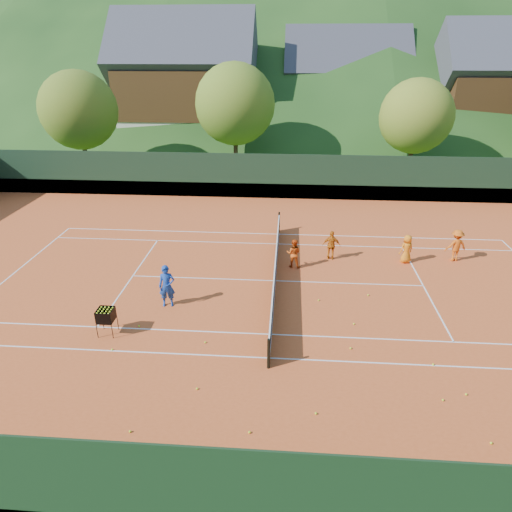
# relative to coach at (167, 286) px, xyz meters

# --- Properties ---
(ground) EXTENTS (400.00, 400.00, 0.00)m
(ground) POSITION_rel_coach_xyz_m (4.16, 2.39, -0.89)
(ground) COLOR #2E5219
(ground) RESTS_ON ground
(clay_court) EXTENTS (40.00, 24.00, 0.02)m
(clay_court) POSITION_rel_coach_xyz_m (4.16, 2.39, -0.88)
(clay_court) COLOR #C54E20
(clay_court) RESTS_ON ground
(coach) EXTENTS (0.69, 0.51, 1.73)m
(coach) POSITION_rel_coach_xyz_m (0.00, 0.00, 0.00)
(coach) COLOR #173C96
(coach) RESTS_ON clay_court
(student_a) EXTENTS (0.74, 0.62, 1.38)m
(student_a) POSITION_rel_coach_xyz_m (4.96, 3.86, -0.17)
(student_a) COLOR #E55614
(student_a) RESTS_ON clay_court
(student_b) EXTENTS (0.88, 0.44, 1.44)m
(student_b) POSITION_rel_coach_xyz_m (6.77, 4.87, -0.15)
(student_b) COLOR #CB6612
(student_b) RESTS_ON clay_court
(student_c) EXTENTS (0.79, 0.67, 1.38)m
(student_c) POSITION_rel_coach_xyz_m (10.29, 4.76, -0.17)
(student_c) COLOR orange
(student_c) RESTS_ON clay_court
(student_d) EXTENTS (1.11, 0.78, 1.57)m
(student_d) POSITION_rel_coach_xyz_m (12.66, 5.14, -0.08)
(student_d) COLOR #D95C13
(student_d) RESTS_ON clay_court
(tennis_ball_0) EXTENTS (0.07, 0.07, 0.07)m
(tennis_ball_0) POSITION_rel_coach_xyz_m (10.07, -4.43, -0.83)
(tennis_ball_0) COLOR #C6F228
(tennis_ball_0) RESTS_ON clay_court
(tennis_ball_1) EXTENTS (0.07, 0.07, 0.07)m
(tennis_ball_1) POSITION_rel_coach_xyz_m (-0.70, -1.60, -0.83)
(tennis_ball_1) COLOR #C6F228
(tennis_ball_1) RESTS_ON clay_court
(tennis_ball_3) EXTENTS (0.07, 0.07, 0.07)m
(tennis_ball_3) POSITION_rel_coach_xyz_m (2.07, -4.77, -0.83)
(tennis_ball_3) COLOR #C6F228
(tennis_ball_3) RESTS_ON clay_court
(tennis_ball_4) EXTENTS (0.07, 0.07, 0.07)m
(tennis_ball_4) POSITION_rel_coach_xyz_m (5.59, -5.53, -0.83)
(tennis_ball_4) COLOR #C6F228
(tennis_ball_4) RESTS_ON clay_court
(tennis_ball_5) EXTENTS (0.07, 0.07, 0.07)m
(tennis_ball_5) POSITION_rel_coach_xyz_m (7.21, -0.87, -0.83)
(tennis_ball_5) COLOR #C6F228
(tennis_ball_5) RESTS_ON clay_court
(tennis_ball_6) EXTENTS (0.07, 0.07, 0.07)m
(tennis_ball_6) POSITION_rel_coach_xyz_m (6.91, -2.39, -0.83)
(tennis_ball_6) COLOR #C6F228
(tennis_ball_6) RESTS_ON clay_court
(tennis_ball_7) EXTENTS (0.07, 0.07, 0.07)m
(tennis_ball_7) POSITION_rel_coach_xyz_m (10.09, -6.26, -0.83)
(tennis_ball_7) COLOR #C6F228
(tennis_ball_7) RESTS_ON clay_court
(tennis_ball_8) EXTENTS (0.07, 0.07, 0.07)m
(tennis_ball_8) POSITION_rel_coach_xyz_m (4.16, -2.70, -0.83)
(tennis_ball_8) COLOR #C6F228
(tennis_ball_8) RESTS_ON clay_court
(tennis_ball_9) EXTENTS (0.07, 0.07, 0.07)m
(tennis_ball_9) POSITION_rel_coach_xyz_m (-1.18, -3.06, -0.83)
(tennis_ball_9) COLOR #C6F228
(tennis_ball_9) RESTS_ON clay_court
(tennis_ball_10) EXTENTS (0.07, 0.07, 0.07)m
(tennis_ball_10) POSITION_rel_coach_xyz_m (1.90, -2.42, -0.83)
(tennis_ball_10) COLOR #C6F228
(tennis_ball_10) RESTS_ON clay_court
(tennis_ball_12) EXTENTS (0.07, 0.07, 0.07)m
(tennis_ball_12) POSITION_rel_coach_xyz_m (9.31, -4.73, -0.83)
(tennis_ball_12) COLOR #C6F228
(tennis_ball_12) RESTS_ON clay_court
(tennis_ball_13) EXTENTS (0.07, 0.07, 0.07)m
(tennis_ball_13) POSITION_rel_coach_xyz_m (5.99, 0.78, -0.83)
(tennis_ball_13) COLOR #C6F228
(tennis_ball_13) RESTS_ON clay_court
(tennis_ball_14) EXTENTS (0.07, 0.07, 0.07)m
(tennis_ball_14) POSITION_rel_coach_xyz_m (0.60, -6.56, -0.83)
(tennis_ball_14) COLOR #C6F228
(tennis_ball_14) RESTS_ON clay_court
(tennis_ball_15) EXTENTS (0.07, 0.07, 0.07)m
(tennis_ball_15) POSITION_rel_coach_xyz_m (3.79, -6.35, -0.83)
(tennis_ball_15) COLOR #C6F228
(tennis_ball_15) RESTS_ON clay_court
(tennis_ball_16) EXTENTS (0.07, 0.07, 0.07)m
(tennis_ball_16) POSITION_rel_coach_xyz_m (8.06, 1.35, -0.83)
(tennis_ball_16) COLOR #C6F228
(tennis_ball_16) RESTS_ON clay_court
(tennis_ball_17) EXTENTS (0.07, 0.07, 0.07)m
(tennis_ball_17) POSITION_rel_coach_xyz_m (9.48, -3.08, -0.83)
(tennis_ball_17) COLOR #C6F228
(tennis_ball_17) RESTS_ON clay_court
(court_lines) EXTENTS (23.83, 11.03, 0.00)m
(court_lines) POSITION_rel_coach_xyz_m (4.16, 2.39, -0.86)
(court_lines) COLOR white
(court_lines) RESTS_ON clay_court
(tennis_net) EXTENTS (0.10, 12.07, 1.10)m
(tennis_net) POSITION_rel_coach_xyz_m (4.16, 2.39, -0.37)
(tennis_net) COLOR black
(tennis_net) RESTS_ON clay_court
(perimeter_fence) EXTENTS (40.40, 24.24, 3.00)m
(perimeter_fence) POSITION_rel_coach_xyz_m (4.16, 2.39, 0.38)
(perimeter_fence) COLOR black
(perimeter_fence) RESTS_ON clay_court
(ball_hopper) EXTENTS (0.57, 0.57, 1.00)m
(ball_hopper) POSITION_rel_coach_xyz_m (-1.67, -2.09, -0.12)
(ball_hopper) COLOR black
(ball_hopper) RESTS_ON clay_court
(chalet_left) EXTENTS (13.80, 9.93, 12.92)m
(chalet_left) POSITION_rel_coach_xyz_m (-5.84, 32.39, 4.76)
(chalet_left) COLOR beige
(chalet_left) RESTS_ON ground
(chalet_mid) EXTENTS (12.65, 8.82, 11.45)m
(chalet_mid) POSITION_rel_coach_xyz_m (10.16, 36.39, 4.10)
(chalet_mid) COLOR beige
(chalet_mid) RESTS_ON ground
(chalet_right) EXTENTS (11.50, 8.82, 11.91)m
(chalet_right) POSITION_rel_coach_xyz_m (24.16, 32.39, 4.37)
(chalet_right) COLOR beige
(chalet_right) RESTS_ON ground
(tree_a) EXTENTS (6.00, 6.00, 7.88)m
(tree_a) POSITION_rel_coach_xyz_m (-11.84, 20.39, 3.98)
(tree_a) COLOR #3D2918
(tree_a) RESTS_ON ground
(tree_b) EXTENTS (6.40, 6.40, 8.40)m
(tree_b) POSITION_rel_coach_xyz_m (0.16, 22.39, 4.31)
(tree_b) COLOR #41281A
(tree_b) RESTS_ON ground
(tree_c) EXTENTS (5.60, 5.60, 7.35)m
(tree_c) POSITION_rel_coach_xyz_m (14.16, 21.39, 3.66)
(tree_c) COLOR #3F2719
(tree_c) RESTS_ON ground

